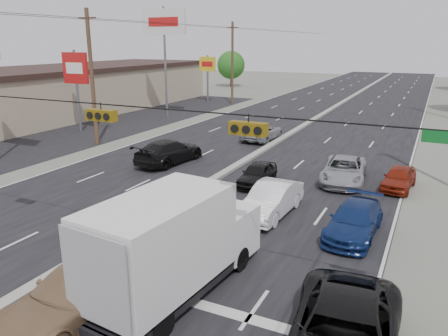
{
  "coord_description": "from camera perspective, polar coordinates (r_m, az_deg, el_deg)",
  "views": [
    {
      "loc": [
        10.9,
        -10.55,
        7.68
      ],
      "look_at": [
        2.67,
        6.39,
        2.2
      ],
      "focal_mm": 35.0,
      "sensor_mm": 36.0,
      "label": 1
    }
  ],
  "objects": [
    {
      "name": "box_truck",
      "position": [
        13.64,
        -6.51,
        -9.73
      ],
      "size": [
        2.94,
        6.85,
        3.38
      ],
      "rotation": [
        0.0,
        0.0,
        -0.1
      ],
      "color": "black",
      "rests_on": "ground"
    },
    {
      "name": "road_surface",
      "position": [
        42.69,
        10.73,
        5.57
      ],
      "size": [
        20.0,
        160.0,
        0.02
      ],
      "primitive_type": "cube",
      "color": "black",
      "rests_on": "ground"
    },
    {
      "name": "tree_left_far",
      "position": [
        77.95,
        0.93,
        13.3
      ],
      "size": [
        4.8,
        4.8,
        6.12
      ],
      "color": "#382619",
      "rests_on": "ground"
    },
    {
      "name": "traffic_signals",
      "position": [
        14.37,
        -16.03,
        6.85
      ],
      "size": [
        25.0,
        0.3,
        0.54
      ],
      "color": "black",
      "rests_on": "ground"
    },
    {
      "name": "pole_sign_far",
      "position": [
        57.36,
        -2.16,
        12.94
      ],
      "size": [
        2.2,
        0.25,
        6.0
      ],
      "color": "slate",
      "rests_on": "ground"
    },
    {
      "name": "utility_pole_left_b",
      "position": [
        34.74,
        -16.87,
        11.29
      ],
      "size": [
        1.6,
        0.3,
        10.0
      ],
      "color": "#422D1E",
      "rests_on": "ground"
    },
    {
      "name": "oncoming_far",
      "position": [
        35.35,
        5.02,
        4.69
      ],
      "size": [
        2.3,
        4.77,
        1.31
      ],
      "primitive_type": "imported",
      "rotation": [
        0.0,
        0.0,
        3.12
      ],
      "color": "gray",
      "rests_on": "ground"
    },
    {
      "name": "strip_mall",
      "position": [
        51.52,
        -20.32,
        9.23
      ],
      "size": [
        12.0,
        42.0,
        4.6
      ],
      "primitive_type": "cube",
      "color": "tan",
      "rests_on": "ground"
    },
    {
      "name": "queue_car_e",
      "position": [
        25.26,
        21.87,
        -1.23
      ],
      "size": [
        1.77,
        3.7,
        1.22
      ],
      "primitive_type": "imported",
      "rotation": [
        0.0,
        0.0,
        -0.09
      ],
      "color": "maroon",
      "rests_on": "ground"
    },
    {
      "name": "pole_sign_mid",
      "position": [
        40.0,
        -18.8,
        11.7
      ],
      "size": [
        2.6,
        0.25,
        7.0
      ],
      "color": "slate",
      "rests_on": "ground"
    },
    {
      "name": "queue_car_b",
      "position": [
        20.02,
        6.2,
        -4.17
      ],
      "size": [
        1.81,
        4.56,
        1.48
      ],
      "primitive_type": "imported",
      "rotation": [
        0.0,
        0.0,
        -0.06
      ],
      "color": "white",
      "rests_on": "ground"
    },
    {
      "name": "red_sedan",
      "position": [
        19.53,
        -5.12,
        -4.63
      ],
      "size": [
        2.02,
        4.68,
        1.5
      ],
      "primitive_type": "imported",
      "rotation": [
        0.0,
        0.0,
        0.1
      ],
      "color": "#A02409",
      "rests_on": "ground"
    },
    {
      "name": "ground",
      "position": [
        17.0,
        -18.18,
        -11.51
      ],
      "size": [
        200.0,
        200.0,
        0.0
      ],
      "primitive_type": "plane",
      "color": "#606356",
      "rests_on": "ground"
    },
    {
      "name": "pole_sign_billboard",
      "position": [
        46.18,
        -7.84,
        17.55
      ],
      "size": [
        5.0,
        0.25,
        11.0
      ],
      "color": "slate",
      "rests_on": "ground"
    },
    {
      "name": "center_median",
      "position": [
        42.67,
        10.74,
        5.7
      ],
      "size": [
        0.5,
        160.0,
        0.2
      ],
      "primitive_type": "cube",
      "color": "gray",
      "rests_on": "ground"
    },
    {
      "name": "tan_sedan",
      "position": [
        13.67,
        -18.22,
        -15.02
      ],
      "size": [
        2.5,
        5.46,
        1.55
      ],
      "primitive_type": "imported",
      "rotation": [
        0.0,
        0.0,
        -0.06
      ],
      "color": "#8C6C4B",
      "rests_on": "ground"
    },
    {
      "name": "queue_car_a",
      "position": [
        24.2,
        4.39,
        -0.79
      ],
      "size": [
        1.6,
        3.69,
        1.24
      ],
      "primitive_type": "imported",
      "rotation": [
        0.0,
        0.0,
        0.04
      ],
      "color": "black",
      "rests_on": "ground"
    },
    {
      "name": "oncoming_near",
      "position": [
        28.63,
        -7.15,
        2.12
      ],
      "size": [
        2.77,
        5.52,
        1.54
      ],
      "primitive_type": "imported",
      "rotation": [
        0.0,
        0.0,
        3.02
      ],
      "color": "black",
      "rests_on": "ground"
    },
    {
      "name": "utility_pole_left_c",
      "position": [
        55.76,
        1.1,
        13.57
      ],
      "size": [
        1.6,
        0.3,
        10.0
      ],
      "color": "#422D1E",
      "rests_on": "ground"
    },
    {
      "name": "parking_lot",
      "position": [
        45.84,
        -12.12,
        6.21
      ],
      "size": [
        10.0,
        42.0,
        0.02
      ],
      "primitive_type": "cube",
      "color": "black",
      "rests_on": "ground"
    },
    {
      "name": "queue_car_d",
      "position": [
        18.67,
        16.65,
        -6.63
      ],
      "size": [
        1.98,
        4.52,
        1.29
      ],
      "primitive_type": "imported",
      "rotation": [
        0.0,
        0.0,
        -0.04
      ],
      "color": "navy",
      "rests_on": "ground"
    },
    {
      "name": "queue_car_c",
      "position": [
        25.44,
        15.38,
        -0.32
      ],
      "size": [
        2.82,
        5.2,
        1.38
      ],
      "primitive_type": "imported",
      "rotation": [
        0.0,
        0.0,
        0.11
      ],
      "color": "#929498",
      "rests_on": "ground"
    }
  ]
}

